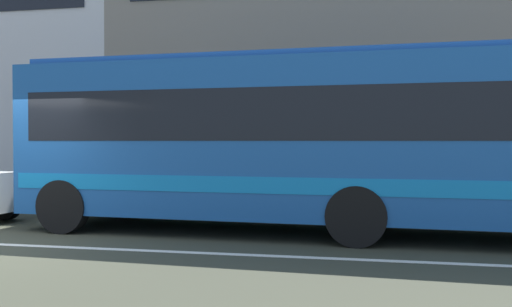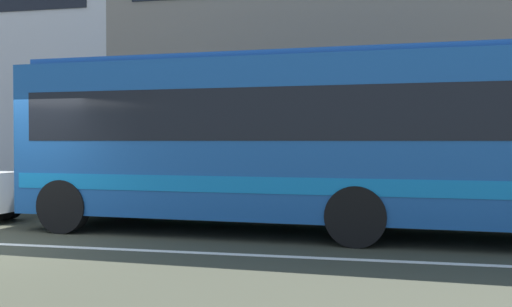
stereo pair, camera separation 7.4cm
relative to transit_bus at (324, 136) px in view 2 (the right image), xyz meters
name	(u,v)px [view 2 (the right image)]	position (x,y,z in m)	size (l,w,h in m)	color
hedge_row_far	(275,186)	(-1.57, 3.51, -1.21)	(13.78, 1.10, 1.20)	#1A4D25
apartment_block_right	(456,13)	(3.79, 13.68, 4.95)	(24.39, 11.32, 13.51)	gray
transit_bus	(324,136)	(0.00, 0.00, 0.00)	(11.53, 3.13, 3.28)	#184B90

